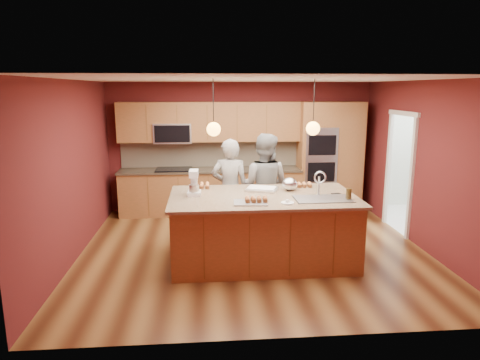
{
  "coord_description": "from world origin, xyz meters",
  "views": [
    {
      "loc": [
        -0.76,
        -6.49,
        2.57
      ],
      "look_at": [
        -0.23,
        -0.1,
        1.19
      ],
      "focal_mm": 32.0,
      "sensor_mm": 36.0,
      "label": 1
    }
  ],
  "objects": [
    {
      "name": "mixing_bowl",
      "position": [
        0.55,
        -0.1,
        1.11
      ],
      "size": [
        0.24,
        0.24,
        0.21
      ],
      "primitive_type": "ellipsoid",
      "color": "silver",
      "rests_on": "island"
    },
    {
      "name": "person_left",
      "position": [
        -0.34,
        0.63,
        0.87
      ],
      "size": [
        0.68,
        0.49,
        1.75
      ],
      "primitive_type": "imported",
      "rotation": [
        0.0,
        0.0,
        3.03
      ],
      "color": "black",
      "rests_on": "floor"
    },
    {
      "name": "wall_left",
      "position": [
        -2.75,
        0.0,
        1.35
      ],
      "size": [
        0.0,
        5.0,
        5.0
      ],
      "primitive_type": "plane",
      "rotation": [
        1.57,
        0.0,
        1.57
      ],
      "color": "#551819",
      "rests_on": "ground"
    },
    {
      "name": "ceiling",
      "position": [
        0.0,
        0.0,
        2.7
      ],
      "size": [
        5.5,
        5.5,
        0.0
      ],
      "primitive_type": "plane",
      "rotation": [
        3.14,
        0.0,
        0.0
      ],
      "color": "white",
      "rests_on": "ground"
    },
    {
      "name": "dryer",
      "position": [
        4.17,
        1.58,
        0.5
      ],
      "size": [
        0.79,
        0.8,
        1.0
      ],
      "primitive_type": "cube",
      "rotation": [
        0.0,
        0.0,
        -0.33
      ],
      "color": "white",
      "rests_on": "floor"
    },
    {
      "name": "wall_back",
      "position": [
        0.0,
        2.5,
        1.35
      ],
      "size": [
        5.5,
        0.0,
        5.5
      ],
      "primitive_type": "plane",
      "rotation": [
        1.57,
        0.0,
        0.0
      ],
      "color": "#551819",
      "rests_on": "ground"
    },
    {
      "name": "wall_front",
      "position": [
        0.0,
        -2.5,
        1.35
      ],
      "size": [
        5.5,
        0.0,
        5.5
      ],
      "primitive_type": "plane",
      "rotation": [
        -1.57,
        0.0,
        0.0
      ],
      "color": "#551819",
      "rests_on": "ground"
    },
    {
      "name": "cabinet_run",
      "position": [
        -0.68,
        2.25,
        0.98
      ],
      "size": [
        3.74,
        0.64,
        2.3
      ],
      "color": "brown",
      "rests_on": "floor"
    },
    {
      "name": "laundry_room",
      "position": [
        4.35,
        1.2,
        1.95
      ],
      "size": [
        2.6,
        2.7,
        2.7
      ],
      "color": "silver",
      "rests_on": "ground"
    },
    {
      "name": "island",
      "position": [
        0.11,
        -0.4,
        0.52
      ],
      "size": [
        2.75,
        1.54,
        1.39
      ],
      "color": "brown",
      "rests_on": "floor"
    },
    {
      "name": "oven_column",
      "position": [
        1.85,
        2.19,
        1.15
      ],
      "size": [
        1.3,
        0.62,
        2.3
      ],
      "color": "brown",
      "rests_on": "floor"
    },
    {
      "name": "doorway_trim",
      "position": [
        2.73,
        0.8,
        1.05
      ],
      "size": [
        0.08,
        1.11,
        2.2
      ],
      "primitive_type": null,
      "color": "silver",
      "rests_on": "wall_right"
    },
    {
      "name": "cupcakes_rack",
      "position": [
        -0.06,
        -0.81,
        1.07
      ],
      "size": [
        0.33,
        0.17,
        0.07
      ],
      "primitive_type": null,
      "color": "#C6743E",
      "rests_on": "island"
    },
    {
      "name": "wall_right",
      "position": [
        2.75,
        0.0,
        1.35
      ],
      "size": [
        0.0,
        5.0,
        5.0
      ],
      "primitive_type": "plane",
      "rotation": [
        1.57,
        0.0,
        -1.57
      ],
      "color": "#551819",
      "rests_on": "ground"
    },
    {
      "name": "floor",
      "position": [
        0.0,
        0.0,
        0.0
      ],
      "size": [
        5.5,
        5.5,
        0.0
      ],
      "primitive_type": "plane",
      "color": "#432210",
      "rests_on": "ground"
    },
    {
      "name": "cupcakes_left",
      "position": [
        -0.82,
        0.18,
        1.05
      ],
      "size": [
        0.26,
        0.26,
        0.08
      ],
      "primitive_type": null,
      "color": "#C6743E",
      "rests_on": "island"
    },
    {
      "name": "pendant_right",
      "position": [
        0.81,
        -0.39,
        2.0
      ],
      "size": [
        0.2,
        0.2,
        0.8
      ],
      "color": "black",
      "rests_on": "ceiling"
    },
    {
      "name": "person_right",
      "position": [
        0.25,
        0.63,
        0.91
      ],
      "size": [
        1.09,
        0.98,
        1.83
      ],
      "primitive_type": "imported",
      "rotation": [
        0.0,
        0.0,
        2.75
      ],
      "color": "slate",
      "rests_on": "floor"
    },
    {
      "name": "plate",
      "position": [
        0.37,
        -0.86,
        1.02
      ],
      "size": [
        0.18,
        0.18,
        0.01
      ],
      "primitive_type": "cylinder",
      "color": "white",
      "rests_on": "island"
    },
    {
      "name": "washer",
      "position": [
        4.17,
        0.76,
        0.51
      ],
      "size": [
        0.7,
        0.71,
        1.02
      ],
      "primitive_type": "cube",
      "rotation": [
        0.0,
        0.0,
        0.1
      ],
      "color": "white",
      "rests_on": "floor"
    },
    {
      "name": "sheet_cake",
      "position": [
        0.11,
        -0.06,
        1.04
      ],
      "size": [
        0.56,
        0.49,
        0.05
      ],
      "rotation": [
        0.0,
        0.0,
        -0.33
      ],
      "color": "silver",
      "rests_on": "island"
    },
    {
      "name": "cooling_rack",
      "position": [
        -0.14,
        -0.81,
        1.02
      ],
      "size": [
        0.48,
        0.36,
        0.02
      ],
      "primitive_type": "cube",
      "rotation": [
        0.0,
        0.0,
        -0.07
      ],
      "color": "#ABACB3",
      "rests_on": "island"
    },
    {
      "name": "cupcakes_right",
      "position": [
        0.79,
        0.1,
        1.05
      ],
      "size": [
        0.34,
        0.17,
        0.08
      ],
      "primitive_type": null,
      "color": "#C6743E",
      "rests_on": "island"
    },
    {
      "name": "tumbler",
      "position": [
        1.28,
        -0.71,
        1.09
      ],
      "size": [
        0.08,
        0.08,
        0.16
      ],
      "primitive_type": "cylinder",
      "color": "#3A2A11",
      "rests_on": "island"
    },
    {
      "name": "stand_mixer",
      "position": [
        -0.93,
        -0.27,
        1.17
      ],
      "size": [
        0.2,
        0.28,
        0.37
      ],
      "rotation": [
        0.0,
        0.0,
        -0.03
      ],
      "color": "white",
      "rests_on": "island"
    },
    {
      "name": "phone",
      "position": [
        1.2,
        -0.39,
        1.02
      ],
      "size": [
        0.14,
        0.1,
        0.01
      ],
      "primitive_type": "cube",
      "rotation": [
        0.0,
        0.0,
        0.28
      ],
      "color": "black",
      "rests_on": "island"
    },
    {
      "name": "pendant_left",
      "position": [
        -0.63,
        -0.39,
        2.0
      ],
      "size": [
        0.2,
        0.2,
        0.8
      ],
      "color": "black",
      "rests_on": "ceiling"
    }
  ]
}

